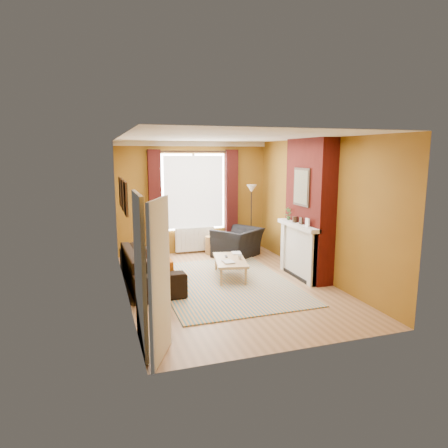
{
  "coord_description": "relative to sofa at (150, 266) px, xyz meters",
  "views": [
    {
      "loc": [
        -2.37,
        -7.02,
        2.51
      ],
      "look_at": [
        0.0,
        0.25,
        1.15
      ],
      "focal_mm": 32.0,
      "sensor_mm": 36.0,
      "label": 1
    }
  ],
  "objects": [
    {
      "name": "ground",
      "position": [
        1.42,
        -0.57,
        -0.34
      ],
      "size": [
        5.5,
        5.5,
        0.0
      ],
      "primitive_type": "plane",
      "color": "olive",
      "rests_on": "ground"
    },
    {
      "name": "room_walls",
      "position": [
        2.06,
        -0.29,
        1.05
      ],
      "size": [
        3.82,
        5.54,
        2.83
      ],
      "color": "brown",
      "rests_on": "ground"
    },
    {
      "name": "striped_rug",
      "position": [
        1.4,
        -0.49,
        -0.33
      ],
      "size": [
        2.48,
        3.43,
        0.02
      ],
      "rotation": [
        0.0,
        0.0,
        0.01
      ],
      "color": "teal",
      "rests_on": "ground"
    },
    {
      "name": "sofa",
      "position": [
        0.0,
        0.0,
        0.0
      ],
      "size": [
        1.0,
        2.35,
        0.68
      ],
      "primitive_type": "imported",
      "rotation": [
        0.0,
        0.0,
        1.61
      ],
      "color": "black",
      "rests_on": "ground"
    },
    {
      "name": "armchair",
      "position": [
        2.33,
        1.39,
        0.01
      ],
      "size": [
        1.42,
        1.38,
        0.7
      ],
      "primitive_type": "imported",
      "rotation": [
        0.0,
        0.0,
        3.75
      ],
      "color": "black",
      "rests_on": "ground"
    },
    {
      "name": "coffee_table",
      "position": [
        1.6,
        -0.18,
        0.01
      ],
      "size": [
        0.82,
        1.28,
        0.39
      ],
      "rotation": [
        0.0,
        0.0,
        -0.2
      ],
      "color": "tan",
      "rests_on": "ground"
    },
    {
      "name": "wicker_stool",
      "position": [
        1.82,
        1.83,
        -0.11
      ],
      "size": [
        0.41,
        0.41,
        0.45
      ],
      "rotation": [
        0.0,
        0.0,
        0.14
      ],
      "color": "#A17946",
      "rests_on": "ground"
    },
    {
      "name": "floor_lamp",
      "position": [
        2.8,
        1.68,
        1.03
      ],
      "size": [
        0.27,
        0.27,
        1.73
      ],
      "rotation": [
        0.0,
        0.0,
        0.06
      ],
      "color": "black",
      "rests_on": "ground"
    },
    {
      "name": "book_a",
      "position": [
        1.38,
        -0.41,
        0.07
      ],
      "size": [
        0.2,
        0.27,
        0.03
      ],
      "primitive_type": "imported",
      "rotation": [
        0.0,
        0.0,
        0.02
      ],
      "color": "#999999",
      "rests_on": "coffee_table"
    },
    {
      "name": "book_b",
      "position": [
        1.78,
        0.23,
        0.07
      ],
      "size": [
        0.24,
        0.29,
        0.02
      ],
      "primitive_type": "imported",
      "rotation": [
        0.0,
        0.0,
        -0.21
      ],
      "color": "#999999",
      "rests_on": "coffee_table"
    },
    {
      "name": "mug",
      "position": [
        1.78,
        -0.26,
        0.1
      ],
      "size": [
        0.12,
        0.12,
        0.08
      ],
      "primitive_type": "imported",
      "rotation": [
        0.0,
        0.0,
        -0.55
      ],
      "color": "#999999",
      "rests_on": "coffee_table"
    },
    {
      "name": "tv_remote",
      "position": [
        1.58,
        0.01,
        0.07
      ],
      "size": [
        0.08,
        0.16,
        0.02
      ],
      "rotation": [
        0.0,
        0.0,
        -0.21
      ],
      "color": "#27272A",
      "rests_on": "coffee_table"
    }
  ]
}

